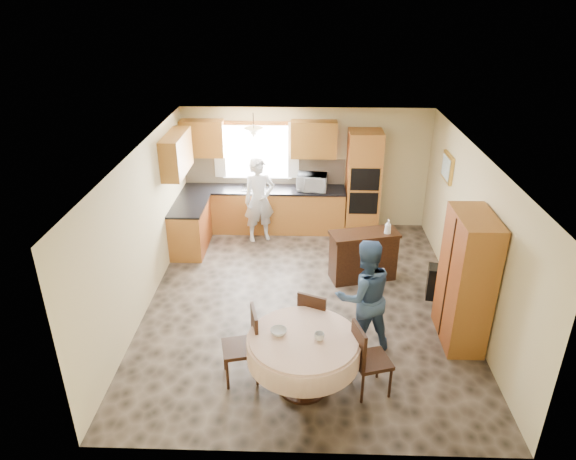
{
  "coord_description": "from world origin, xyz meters",
  "views": [
    {
      "loc": [
        -0.04,
        -7.03,
        4.65
      ],
      "look_at": [
        -0.28,
        0.3,
        1.14
      ],
      "focal_mm": 32.0,
      "sensor_mm": 36.0,
      "label": 1
    }
  ],
  "objects_px": {
    "dining_table": "(304,349)",
    "person_dining": "(364,296)",
    "chair_left": "(246,341)",
    "chair_back": "(314,319)",
    "oven_tower": "(363,183)",
    "cupboard": "(466,280)",
    "sideboard": "(363,257)",
    "person_sink": "(259,200)",
    "chair_right": "(366,356)"
  },
  "relations": [
    {
      "from": "sideboard",
      "to": "dining_table",
      "type": "distance_m",
      "value": 2.96
    },
    {
      "from": "chair_back",
      "to": "person_dining",
      "type": "distance_m",
      "value": 0.74
    },
    {
      "from": "oven_tower",
      "to": "person_sink",
      "type": "height_order",
      "value": "oven_tower"
    },
    {
      "from": "oven_tower",
      "to": "chair_right",
      "type": "relative_size",
      "value": 2.14
    },
    {
      "from": "cupboard",
      "to": "chair_back",
      "type": "xyz_separation_m",
      "value": [
        -2.09,
        -0.37,
        -0.43
      ]
    },
    {
      "from": "chair_right",
      "to": "person_dining",
      "type": "bearing_deg",
      "value": -19.55
    },
    {
      "from": "chair_left",
      "to": "chair_right",
      "type": "relative_size",
      "value": 1.02
    },
    {
      "from": "dining_table",
      "to": "chair_left",
      "type": "relative_size",
      "value": 1.38
    },
    {
      "from": "oven_tower",
      "to": "dining_table",
      "type": "distance_m",
      "value": 4.84
    },
    {
      "from": "oven_tower",
      "to": "chair_left",
      "type": "distance_m",
      "value": 4.89
    },
    {
      "from": "chair_left",
      "to": "dining_table",
      "type": "bearing_deg",
      "value": 61.17
    },
    {
      "from": "oven_tower",
      "to": "cupboard",
      "type": "distance_m",
      "value": 3.72
    },
    {
      "from": "chair_right",
      "to": "person_sink",
      "type": "bearing_deg",
      "value": 4.63
    },
    {
      "from": "cupboard",
      "to": "person_sink",
      "type": "relative_size",
      "value": 1.15
    },
    {
      "from": "cupboard",
      "to": "chair_right",
      "type": "xyz_separation_m",
      "value": [
        -1.47,
        -1.14,
        -0.42
      ]
    },
    {
      "from": "chair_left",
      "to": "sideboard",
      "type": "bearing_deg",
      "value": 132.19
    },
    {
      "from": "oven_tower",
      "to": "chair_back",
      "type": "xyz_separation_m",
      "value": [
        -1.02,
        -3.93,
        -0.52
      ]
    },
    {
      "from": "oven_tower",
      "to": "chair_left",
      "type": "bearing_deg",
      "value": -112.93
    },
    {
      "from": "person_dining",
      "to": "dining_table",
      "type": "bearing_deg",
      "value": 31.71
    },
    {
      "from": "chair_right",
      "to": "person_sink",
      "type": "distance_m",
      "value": 4.58
    },
    {
      "from": "sideboard",
      "to": "cupboard",
      "type": "height_order",
      "value": "cupboard"
    },
    {
      "from": "person_dining",
      "to": "chair_left",
      "type": "bearing_deg",
      "value": 8.23
    },
    {
      "from": "oven_tower",
      "to": "cupboard",
      "type": "height_order",
      "value": "oven_tower"
    },
    {
      "from": "dining_table",
      "to": "chair_back",
      "type": "relative_size",
      "value": 1.43
    },
    {
      "from": "oven_tower",
      "to": "dining_table",
      "type": "height_order",
      "value": "oven_tower"
    },
    {
      "from": "chair_left",
      "to": "chair_back",
      "type": "height_order",
      "value": "chair_left"
    },
    {
      "from": "person_sink",
      "to": "person_dining",
      "type": "bearing_deg",
      "value": -83.72
    },
    {
      "from": "person_sink",
      "to": "person_dining",
      "type": "distance_m",
      "value": 3.77
    },
    {
      "from": "person_sink",
      "to": "sideboard",
      "type": "bearing_deg",
      "value": -58.27
    },
    {
      "from": "person_dining",
      "to": "oven_tower",
      "type": "bearing_deg",
      "value": -110.75
    },
    {
      "from": "person_sink",
      "to": "dining_table",
      "type": "bearing_deg",
      "value": -98.73
    },
    {
      "from": "chair_left",
      "to": "person_sink",
      "type": "xyz_separation_m",
      "value": [
        -0.16,
        4.04,
        0.29
      ]
    },
    {
      "from": "cupboard",
      "to": "chair_back",
      "type": "bearing_deg",
      "value": -170.05
    },
    {
      "from": "dining_table",
      "to": "chair_left",
      "type": "distance_m",
      "value": 0.76
    },
    {
      "from": "chair_left",
      "to": "chair_back",
      "type": "bearing_deg",
      "value": 108.61
    },
    {
      "from": "dining_table",
      "to": "person_dining",
      "type": "bearing_deg",
      "value": 47.2
    },
    {
      "from": "chair_back",
      "to": "person_dining",
      "type": "height_order",
      "value": "person_dining"
    },
    {
      "from": "chair_back",
      "to": "person_sink",
      "type": "distance_m",
      "value": 3.65
    },
    {
      "from": "sideboard",
      "to": "cupboard",
      "type": "xyz_separation_m",
      "value": [
        1.22,
        -1.65,
        0.56
      ]
    },
    {
      "from": "sideboard",
      "to": "dining_table",
      "type": "bearing_deg",
      "value": -124.79
    },
    {
      "from": "oven_tower",
      "to": "chair_right",
      "type": "height_order",
      "value": "oven_tower"
    },
    {
      "from": "chair_right",
      "to": "person_dining",
      "type": "xyz_separation_m",
      "value": [
        0.05,
        0.9,
        0.29
      ]
    },
    {
      "from": "sideboard",
      "to": "person_dining",
      "type": "height_order",
      "value": "person_dining"
    },
    {
      "from": "dining_table",
      "to": "cupboard",
      "type": "bearing_deg",
      "value": 26.57
    },
    {
      "from": "chair_left",
      "to": "cupboard",
      "type": "bearing_deg",
      "value": 93.61
    },
    {
      "from": "cupboard",
      "to": "dining_table",
      "type": "bearing_deg",
      "value": -153.43
    },
    {
      "from": "cupboard",
      "to": "dining_table",
      "type": "height_order",
      "value": "cupboard"
    },
    {
      "from": "oven_tower",
      "to": "chair_back",
      "type": "distance_m",
      "value": 4.09
    },
    {
      "from": "sideboard",
      "to": "person_sink",
      "type": "bearing_deg",
      "value": 127.68
    },
    {
      "from": "chair_back",
      "to": "oven_tower",
      "type": "bearing_deg",
      "value": -81.24
    }
  ]
}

